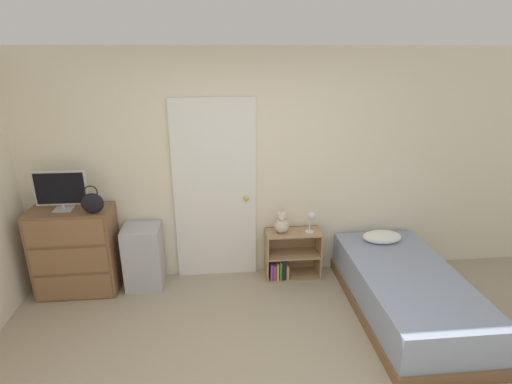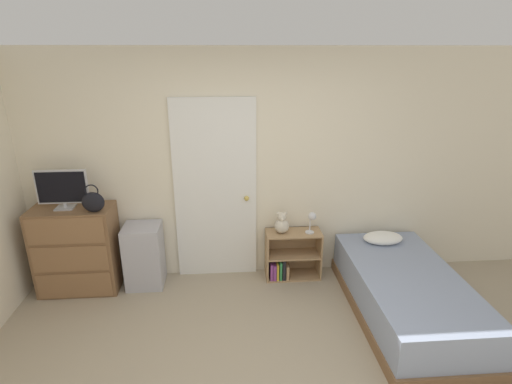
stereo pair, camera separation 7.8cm
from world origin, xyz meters
name	(u,v)px [view 1 (the left image)]	position (x,y,z in m)	size (l,w,h in m)	color
wall_back	(244,168)	(0.00, 2.07, 1.27)	(10.00, 0.06, 2.55)	beige
door_closed	(215,192)	(-0.33, 2.02, 1.03)	(0.90, 0.09, 2.05)	white
dresser	(76,251)	(-1.83, 1.80, 0.48)	(0.83, 0.44, 0.96)	brown
tv	(61,190)	(-1.88, 1.81, 1.17)	(0.52, 0.16, 0.41)	#B7B7BC
handbag	(92,203)	(-1.55, 1.68, 1.07)	(0.22, 0.11, 0.29)	black
storage_bin	(144,257)	(-1.14, 1.83, 0.36)	(0.40, 0.37, 0.71)	#ADADB7
bookshelf	(288,257)	(0.49, 1.88, 0.23)	(0.63, 0.29, 0.56)	tan
teddy_bear	(282,224)	(0.40, 1.87, 0.67)	(0.17, 0.17, 0.25)	beige
desk_lamp	(311,218)	(0.73, 1.83, 0.74)	(0.11, 0.11, 0.25)	silver
bed	(406,292)	(1.53, 1.08, 0.23)	(0.98, 1.91, 0.57)	brown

